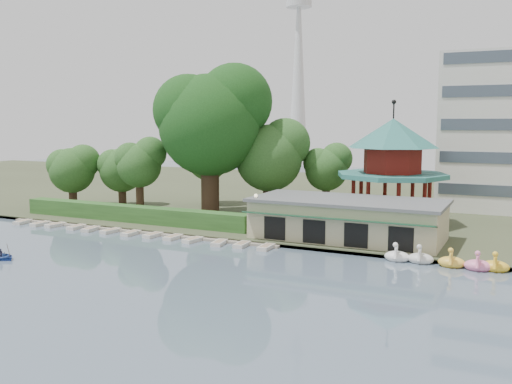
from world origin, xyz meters
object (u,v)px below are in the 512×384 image
Objects in this scene: pavilion at (392,160)px; dock at (135,231)px; boathouse at (347,219)px; big_tree at (211,117)px; rowboat_with_passengers at (0,254)px.

dock is at bearing -148.34° from pavilion.
big_tree is (-18.83, 6.22, 9.88)m from boathouse.
pavilion reaches higher than dock.
boathouse is 3.92× the size of rowboat_with_passengers.
boathouse is 1.38× the size of pavilion.
rowboat_with_passengers is at bearing -101.76° from dock.
dock is 2.52× the size of pavilion.
boathouse is at bearing -18.28° from big_tree.
big_tree is 3.86× the size of rowboat_with_passengers.
dock is at bearing -106.06° from big_tree.
big_tree is at bearing -169.66° from pavilion.
rowboat_with_passengers is (-25.07, -19.52, -1.91)m from boathouse.
boathouse reaches higher than rowboat_with_passengers.
dock is 7.17× the size of rowboat_with_passengers.
pavilion is 2.85× the size of rowboat_with_passengers.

